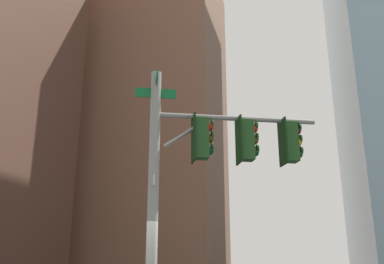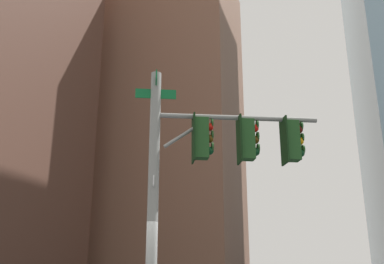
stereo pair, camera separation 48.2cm
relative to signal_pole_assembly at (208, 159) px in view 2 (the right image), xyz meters
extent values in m
cylinder|color=gray|center=(-1.19, -0.49, -0.90)|extent=(0.25, 0.25, 6.16)
cylinder|color=gray|center=(0.68, 0.28, 1.07)|extent=(3.79, 1.66, 0.12)
cylinder|color=gray|center=(-0.52, -0.22, 0.62)|extent=(0.99, 0.47, 0.75)
cube|color=#0F6B33|center=(-1.19, -0.49, 1.93)|extent=(0.43, 0.98, 0.24)
cube|color=#0F6B33|center=(-1.19, -0.49, 1.63)|extent=(0.94, 0.41, 0.24)
cube|color=white|center=(-1.19, -0.49, -0.57)|extent=(0.20, 0.43, 0.24)
cube|color=#1E4C1E|center=(-0.15, -0.06, 0.51)|extent=(0.44, 0.44, 1.00)
cube|color=black|center=(-0.33, -0.14, 0.51)|extent=(0.25, 0.52, 1.16)
sphere|color=red|center=(0.04, 0.01, 0.81)|extent=(0.20, 0.20, 0.20)
cylinder|color=#1E4C1E|center=(0.10, 0.04, 0.90)|extent=(0.12, 0.23, 0.23)
sphere|color=#4C330A|center=(0.04, 0.01, 0.51)|extent=(0.20, 0.20, 0.20)
cylinder|color=#1E4C1E|center=(0.10, 0.04, 0.60)|extent=(0.12, 0.23, 0.23)
sphere|color=#0A3819|center=(0.04, 0.01, 0.21)|extent=(0.20, 0.20, 0.20)
cylinder|color=#1E4C1E|center=(0.10, 0.04, 0.30)|extent=(0.12, 0.23, 0.23)
cube|color=#1E4C1E|center=(0.89, 0.37, 0.51)|extent=(0.44, 0.44, 1.00)
cube|color=black|center=(0.71, 0.29, 0.51)|extent=(0.25, 0.52, 1.16)
sphere|color=red|center=(1.07, 0.44, 0.81)|extent=(0.20, 0.20, 0.20)
cylinder|color=#1E4C1E|center=(1.13, 0.47, 0.90)|extent=(0.12, 0.23, 0.23)
sphere|color=#4C330A|center=(1.07, 0.44, 0.51)|extent=(0.20, 0.20, 0.20)
cylinder|color=#1E4C1E|center=(1.13, 0.47, 0.60)|extent=(0.12, 0.23, 0.23)
sphere|color=#0A3819|center=(1.07, 0.44, 0.21)|extent=(0.20, 0.20, 0.20)
cylinder|color=#1E4C1E|center=(1.13, 0.47, 0.30)|extent=(0.12, 0.23, 0.23)
cube|color=#1E4C1E|center=(1.92, 0.80, 0.51)|extent=(0.44, 0.44, 1.00)
cube|color=black|center=(1.75, 0.72, 0.51)|extent=(0.25, 0.52, 1.16)
sphere|color=#470A07|center=(2.11, 0.88, 0.81)|extent=(0.20, 0.20, 0.20)
cylinder|color=#1E4C1E|center=(2.17, 0.90, 0.90)|extent=(0.12, 0.23, 0.23)
sphere|color=#F29E0C|center=(2.11, 0.88, 0.51)|extent=(0.20, 0.20, 0.20)
cylinder|color=#1E4C1E|center=(2.17, 0.90, 0.60)|extent=(0.12, 0.23, 0.23)
sphere|color=#0A3819|center=(2.11, 0.88, 0.21)|extent=(0.20, 0.20, 0.20)
cylinder|color=#1E4C1E|center=(2.17, 0.90, 0.30)|extent=(0.12, 0.23, 0.23)
cube|color=#845B47|center=(-20.16, 49.17, 19.40)|extent=(22.75, 17.02, 46.75)
camera|label=1|loc=(2.07, -9.84, -2.40)|focal=40.38mm
camera|label=2|loc=(2.53, -9.71, -2.40)|focal=40.38mm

